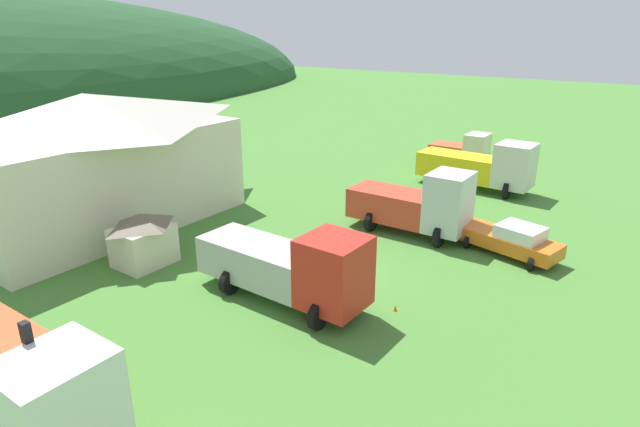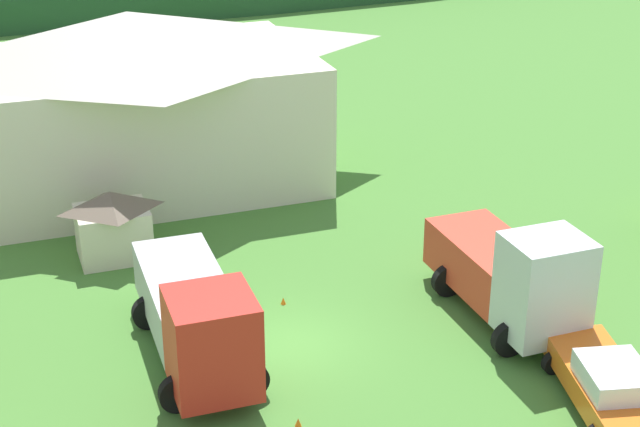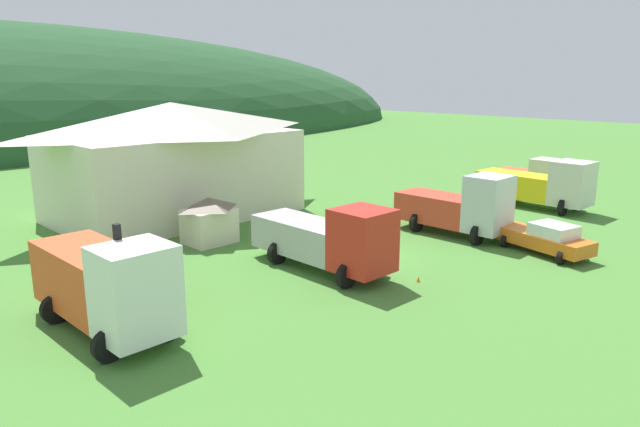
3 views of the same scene
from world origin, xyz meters
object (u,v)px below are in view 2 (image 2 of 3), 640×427
object	(u,v)px
traffic_cone_near_pickup	(283,304)
crane_truck_red	(197,317)
tow_truck_silver	(513,274)
traffic_cone_mid_row	(298,426)
play_shed_cream	(113,224)
service_pickup_orange	(606,383)
depot_building	(133,97)

from	to	relation	value
traffic_cone_near_pickup	crane_truck_red	bearing A→B (deg)	-142.75
tow_truck_silver	traffic_cone_mid_row	xyz separation A→B (m)	(-8.05, -2.88, -1.72)
play_shed_cream	tow_truck_silver	bearing A→B (deg)	-39.04
crane_truck_red	traffic_cone_mid_row	xyz separation A→B (m)	(1.78, -3.82, -1.62)
tow_truck_silver	crane_truck_red	bearing A→B (deg)	-95.97
play_shed_cream	service_pickup_orange	bearing A→B (deg)	-51.50
tow_truck_silver	service_pickup_orange	distance (m)	5.05
depot_building	tow_truck_silver	xyz separation A→B (m)	(8.88, -15.82, -2.05)
traffic_cone_mid_row	traffic_cone_near_pickup	bearing A→B (deg)	75.51
depot_building	crane_truck_red	size ratio (longest dim) A/B	2.03
depot_building	service_pickup_orange	bearing A→B (deg)	-66.78
tow_truck_silver	traffic_cone_near_pickup	bearing A→B (deg)	-119.68
crane_truck_red	traffic_cone_mid_row	bearing A→B (deg)	26.16
tow_truck_silver	play_shed_cream	bearing A→B (deg)	-129.55
crane_truck_red	traffic_cone_near_pickup	distance (m)	4.63
play_shed_cream	crane_truck_red	distance (m)	8.09
play_shed_cream	tow_truck_silver	world-z (taller)	tow_truck_silver
tow_truck_silver	traffic_cone_near_pickup	world-z (taller)	tow_truck_silver
crane_truck_red	tow_truck_silver	world-z (taller)	tow_truck_silver
play_shed_cream	crane_truck_red	bearing A→B (deg)	-81.58
tow_truck_silver	traffic_cone_mid_row	distance (m)	8.72
tow_truck_silver	traffic_cone_near_pickup	distance (m)	7.51
service_pickup_orange	traffic_cone_mid_row	distance (m)	8.40
depot_building	traffic_cone_mid_row	distance (m)	19.10
play_shed_cream	crane_truck_red	world-z (taller)	crane_truck_red
depot_building	crane_truck_red	xyz separation A→B (m)	(-0.96, -14.88, -2.16)
play_shed_cream	traffic_cone_mid_row	world-z (taller)	play_shed_cream
play_shed_cream	traffic_cone_near_pickup	bearing A→B (deg)	-49.22
traffic_cone_near_pickup	tow_truck_silver	bearing A→B (deg)	-29.17
depot_building	tow_truck_silver	distance (m)	18.26
traffic_cone_mid_row	crane_truck_red	bearing A→B (deg)	115.03
depot_building	traffic_cone_near_pickup	distance (m)	13.06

